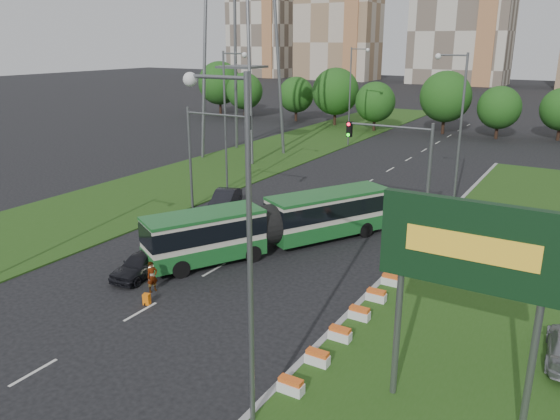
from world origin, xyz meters
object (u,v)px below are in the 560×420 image
Objects in this scene: car_left_near at (141,264)px; billboard at (471,255)px; car_left_far at (225,199)px; traffic_mast_median at (404,163)px; pedestrian at (152,277)px; articulated_bus at (272,222)px; shopping_trolley at (147,299)px; traffic_mast_left at (206,143)px.

billboard is at bearing -15.68° from car_left_near.
car_left_far is (-3.55, 12.89, 0.05)m from car_left_near.
car_left_near is 13.37m from car_left_far.
traffic_mast_median is 17.35m from car_left_near.
billboard is 17.28m from pedestrian.
traffic_mast_median is 0.48× the size of articulated_bus.
shopping_trolley is at bearing -132.56° from pedestrian.
billboard is 1.00× the size of traffic_mast_median.
car_left_near reaches higher than shopping_trolley.
shopping_trolley is at bearing -63.50° from traffic_mast_left.
traffic_mast_left is at bearing 146.45° from billboard.
car_left_far is (-14.36, 0.13, -4.59)m from traffic_mast_median.
car_left_far is (-7.58, 5.30, -0.93)m from articulated_bus.
car_left_near is (4.35, -11.76, -4.64)m from traffic_mast_left.
shopping_trolley is (0.78, -1.29, -0.56)m from pedestrian.
billboard is 27.16m from traffic_mast_left.
car_left_far is at bearing 143.53° from billboard.
shopping_trolley is (-1.28, -10.07, -1.41)m from articulated_bus.
articulated_bus is at bearing 142.75° from billboard.
pedestrian is (5.52, -14.09, 0.08)m from car_left_far.
car_left_near is 2.46× the size of pedestrian.
pedestrian is at bearing 104.54° from shopping_trolley.
billboard is at bearing -56.24° from car_left_far.
traffic_mast_median reaches higher than shopping_trolley.
car_left_near is at bearing -94.39° from car_left_far.
billboard reaches higher than shopping_trolley.
articulated_bus is 29.01× the size of shopping_trolley.
billboard is at bearing -8.10° from articulated_bus.
traffic_mast_left is 1.73× the size of car_left_far.
shopping_trolley is (-15.53, 0.76, -5.88)m from billboard.
pedestrian is (1.97, -1.20, 0.14)m from car_left_near.
car_left_near is at bearing -69.72° from traffic_mast_left.
pedestrian is (-16.31, 2.05, -5.32)m from billboard.
billboard is at bearing -64.97° from traffic_mast_median.
billboard is 4.73× the size of pedestrian.
traffic_mast_median is 1.73× the size of car_left_far.
pedestrian is 1.61m from shopping_trolley.
car_left_far is at bearing 95.54° from shopping_trolley.
traffic_mast_median is 13.83× the size of shopping_trolley.
shopping_trolley is at bearing 177.20° from billboard.
traffic_mast_median is 17.97m from shopping_trolley.
pedestrian is (6.32, -12.95, -4.50)m from traffic_mast_left.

